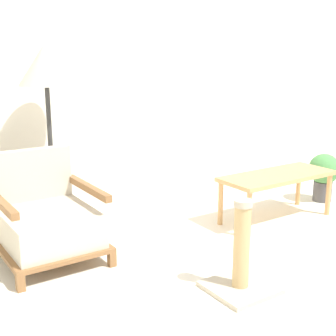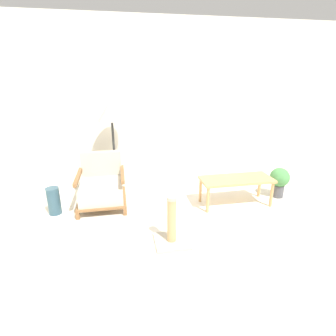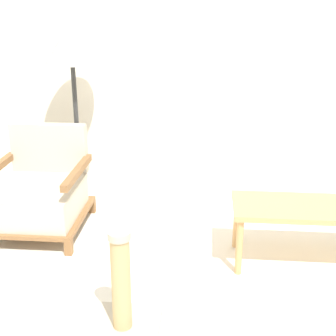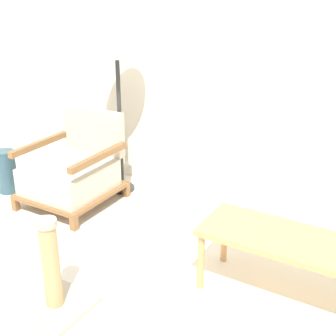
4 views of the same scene
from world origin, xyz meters
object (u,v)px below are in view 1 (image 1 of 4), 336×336
armchair (47,220)px  potted_plant (324,173)px  floor_lamp (46,71)px  coffee_table (277,180)px  scratching_post (241,263)px

armchair → potted_plant: 2.74m
armchair → floor_lamp: 1.11m
coffee_table → potted_plant: potted_plant is taller
coffee_table → potted_plant: size_ratio=2.21×
armchair → scratching_post: (0.82, -1.12, -0.10)m
floor_lamp → scratching_post: size_ratio=2.57×
floor_lamp → coffee_table: bearing=-22.9°
armchair → floor_lamp: bearing=63.3°
potted_plant → scratching_post: (-1.91, -0.90, -0.10)m
armchair → coffee_table: bearing=-9.8°
floor_lamp → scratching_post: bearing=-67.8°
potted_plant → coffee_table: bearing=-171.3°
coffee_table → scratching_post: scratching_post is taller
potted_plant → armchair: bearing=175.5°
floor_lamp → scratching_post: (0.62, -1.52, -1.12)m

